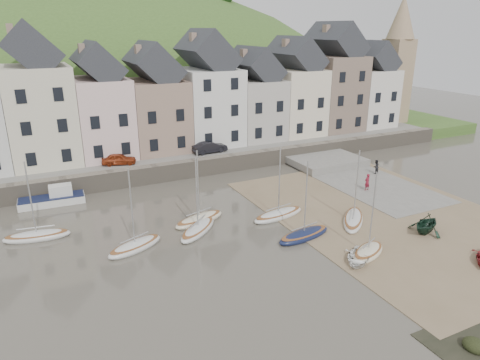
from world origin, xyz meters
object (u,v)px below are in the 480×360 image
rowboat_white (358,257)px  person_red (367,182)px  sailboat_0 (37,236)px  rowboat_green (426,223)px  person_dark (376,167)px  car_right (210,147)px  car_left (119,159)px

rowboat_white → person_red: (9.86, 10.27, 0.57)m
sailboat_0 → rowboat_green: 29.67m
person_dark → car_right: size_ratio=0.38×
rowboat_white → car_right: size_ratio=0.78×
rowboat_white → person_dark: 19.79m
person_dark → car_right: bearing=-48.6°
rowboat_white → car_right: bearing=142.3°
sailboat_0 → car_right: sailboat_0 is taller
rowboat_green → person_red: (2.21, 9.11, 0.11)m
rowboat_white → car_left: 26.86m
sailboat_0 → rowboat_green: bearing=-24.3°
person_red → person_dark: bearing=-147.0°
car_right → person_dark: bearing=-130.4°
sailboat_0 → car_right: 21.85m
car_right → car_left: bearing=85.4°
rowboat_white → person_dark: size_ratio=2.02×
rowboat_green → car_right: 24.82m
rowboat_green → person_red: 9.37m
sailboat_0 → person_red: bearing=-6.1°
person_red → car_right: (-10.54, 14.23, 1.31)m
rowboat_green → car_right: bearing=-176.1°
person_dark → car_left: (-25.07, 10.73, 1.30)m
rowboat_white → car_right: 24.58m
sailboat_0 → person_red: (29.24, -3.11, 0.68)m
car_left → car_right: bearing=-75.4°
rowboat_white → person_red: 14.25m
rowboat_white → person_red: bearing=96.9°
rowboat_green → person_red: bearing=150.6°
person_red → sailboat_0: bearing=-12.1°
rowboat_green → person_dark: bearing=136.8°
rowboat_white → sailboat_0: bearing=-163.9°
car_right → rowboat_green: bearing=-164.9°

